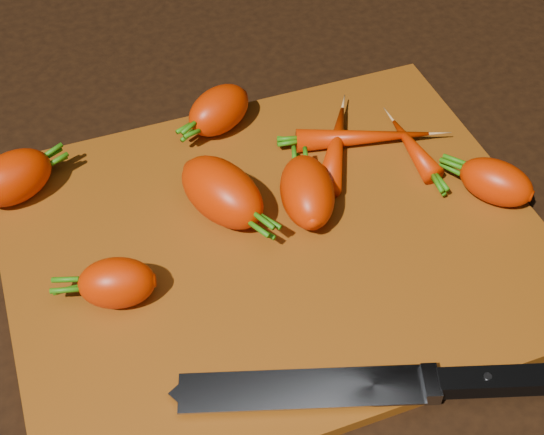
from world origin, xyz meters
name	(u,v)px	position (x,y,z in m)	size (l,w,h in m)	color
ground	(276,249)	(0.00, 0.00, -0.01)	(2.00, 2.00, 0.01)	black
cutting_board	(276,242)	(0.00, 0.00, 0.01)	(0.50, 0.40, 0.01)	#833F0A
carrot_0	(13,178)	(-0.22, 0.14, 0.04)	(0.08, 0.05, 0.05)	red
carrot_1	(117,283)	(-0.15, -0.02, 0.03)	(0.07, 0.05, 0.05)	red
carrot_2	(222,192)	(-0.04, 0.05, 0.04)	(0.10, 0.06, 0.06)	red
carrot_3	(307,192)	(0.04, 0.02, 0.04)	(0.09, 0.05, 0.05)	red
carrot_4	(219,110)	(0.00, 0.17, 0.04)	(0.08, 0.05, 0.05)	red
carrot_5	(496,182)	(0.22, -0.03, 0.03)	(0.07, 0.04, 0.04)	red
carrot_6	(336,147)	(0.10, 0.08, 0.03)	(0.13, 0.03, 0.03)	red
carrot_7	(363,137)	(0.13, 0.09, 0.02)	(0.14, 0.02, 0.02)	red
carrot_8	(413,148)	(0.17, 0.06, 0.02)	(0.09, 0.02, 0.02)	red
knife	(325,388)	(-0.02, -0.17, 0.02)	(0.31, 0.12, 0.02)	gray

